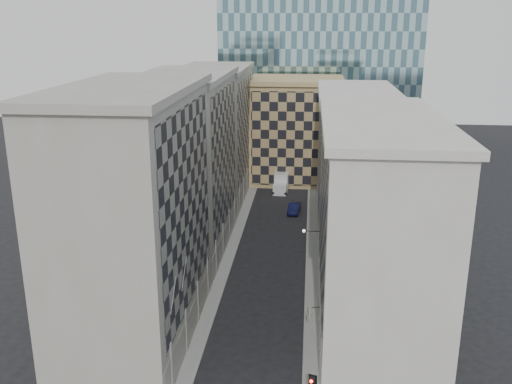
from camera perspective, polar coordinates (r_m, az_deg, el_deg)
The scene contains 14 objects.
sidewalk_west at distance 72.86m, azimuth -2.73°, elevation -6.48°, with size 1.50×100.00×0.15m, color gray.
sidewalk_east at distance 72.20m, azimuth 5.60°, elevation -6.77°, with size 1.50×100.00×0.15m, color gray.
bldg_left_a at distance 52.50m, azimuth -11.97°, elevation -2.57°, with size 10.80×22.80×23.70m.
bldg_left_b at distance 73.01m, azimuth -6.91°, elevation 2.80°, with size 10.80×22.80×22.70m.
bldg_left_c at distance 94.20m, azimuth -4.08°, elevation 5.78°, with size 10.80×22.80×21.70m.
bldg_right_a at distance 54.81m, azimuth 11.78°, elevation -3.38°, with size 10.80×26.80×20.70m.
bldg_right_b at distance 80.70m, azimuth 9.83°, elevation 2.96°, with size 10.80×28.80×19.70m.
tan_block at distance 105.88m, azimuth 4.02°, elevation 6.27°, with size 16.80×14.80×18.80m.
church_tower at distance 118.23m, azimuth 3.40°, elevation 15.94°, with size 7.20×7.20×51.50m.
flagpoles_left at distance 48.25m, azimuth -7.71°, elevation -9.07°, with size 0.10×6.33×2.33m.
bracket_lamp at distance 64.32m, azimuth 4.97°, elevation -3.90°, with size 1.98×0.36×0.36m.
box_truck at distance 99.88m, azimuth 2.55°, elevation 0.88°, with size 2.68×5.91×3.18m.
dark_car at distance 88.83m, azimuth 3.84°, elevation -1.62°, with size 1.64×4.71×1.55m, color #0E1034.
shop_sign at distance 52.59m, azimuth 5.34°, elevation -11.76°, with size 1.24×0.77×0.85m.
Camera 1 is at (4.57, -36.12, 29.07)m, focal length 40.00 mm.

